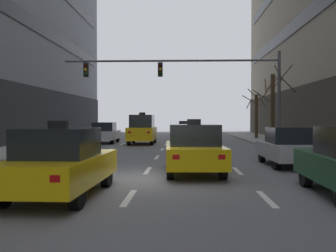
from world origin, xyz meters
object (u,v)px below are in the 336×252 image
street_tree_1 (256,114)px  traffic_signal_0 (197,77)px  car_driving_1 (105,133)px  street_tree_0 (279,106)px  car_parked_2 (288,147)px  street_tree_2 (273,107)px  taxi_driving_4 (142,130)px  taxi_driving_0 (60,163)px  taxi_driving_3 (194,149)px  car_driving_2 (188,130)px

street_tree_1 → traffic_signal_0: bearing=-114.5°
car_driving_1 → street_tree_0: 13.21m
car_parked_2 → street_tree_2: size_ratio=0.73×
car_parked_2 → taxi_driving_4: bearing=118.6°
taxi_driving_0 → street_tree_1: bearing=70.2°
taxi_driving_0 → taxi_driving_3: 5.36m
car_driving_2 → taxi_driving_4: (-3.50, -6.58, 0.25)m
street_tree_1 → street_tree_2: street_tree_2 is taller
car_driving_1 → street_tree_0: (12.84, -2.40, 1.99)m
taxi_driving_0 → car_parked_2: 9.73m
taxi_driving_0 → traffic_signal_0: bearing=74.9°
taxi_driving_0 → car_parked_2: (7.21, 6.54, -0.06)m
taxi_driving_3 → car_driving_1: bearing=111.1°
car_driving_2 → taxi_driving_0: bearing=-97.4°
taxi_driving_4 → street_tree_1: street_tree_1 is taller
taxi_driving_3 → traffic_signal_0: (0.43, 9.89, 3.53)m
taxi_driving_0 → taxi_driving_4: (-0.08, 19.89, 0.27)m
car_driving_1 → traffic_signal_0: bearing=-44.8°
car_driving_2 → taxi_driving_3: bearing=-90.2°
taxi_driving_3 → taxi_driving_4: size_ratio=1.02×
taxi_driving_4 → car_parked_2: (7.29, -13.36, -0.32)m
car_driving_1 → car_parked_2: size_ratio=1.04×
street_tree_0 → car_driving_2: bearing=128.4°
street_tree_1 → car_parked_2: bearing=-97.0°
car_driving_2 → street_tree_1: 6.49m
street_tree_1 → taxi_driving_4: bearing=-143.8°
taxi_driving_0 → taxi_driving_4: bearing=90.2°
taxi_driving_4 → car_driving_1: bearing=161.5°
street_tree_0 → car_driving_1: bearing=169.4°
taxi_driving_3 → street_tree_1: (6.36, 22.87, 1.47)m
taxi_driving_0 → car_driving_1: taxi_driving_0 is taller
taxi_driving_0 → street_tree_1: street_tree_1 is taller
car_driving_1 → taxi_driving_0: bearing=-81.5°
taxi_driving_3 → taxi_driving_4: taxi_driving_4 is taller
car_driving_1 → taxi_driving_4: size_ratio=0.96×
taxi_driving_0 → car_driving_1: (-3.11, 20.91, -0.02)m
street_tree_0 → street_tree_1: 8.55m
taxi_driving_0 → taxi_driving_3: taxi_driving_3 is taller
traffic_signal_0 → taxi_driving_3: bearing=-92.5°
car_parked_2 → car_driving_1: bearing=125.7°
taxi_driving_3 → street_tree_1: street_tree_1 is taller
street_tree_2 → car_parked_2: bearing=-100.2°
street_tree_2 → car_driving_1: bearing=178.3°
car_parked_2 → street_tree_0: street_tree_0 is taller
traffic_signal_0 → street_tree_0: (5.94, 4.44, -1.58)m
taxi_driving_0 → car_parked_2: bearing=42.2°
car_parked_2 → traffic_signal_0: size_ratio=0.32×
car_driving_1 → taxi_driving_3: bearing=-68.9°
car_driving_1 → car_driving_2: (6.53, 5.57, 0.04)m
street_tree_1 → street_tree_2: 6.55m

